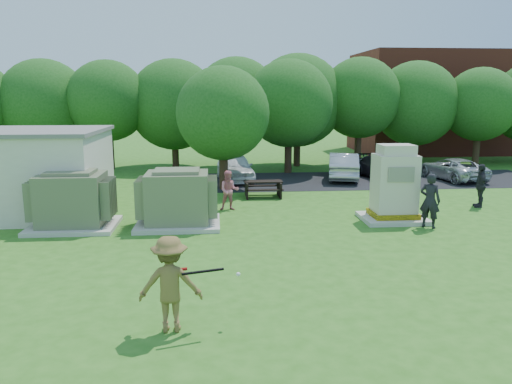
{
  "coord_description": "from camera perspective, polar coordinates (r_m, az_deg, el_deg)",
  "views": [
    {
      "loc": [
        -1.44,
        -13.26,
        4.72
      ],
      "look_at": [
        0.0,
        4.0,
        1.3
      ],
      "focal_mm": 35.0,
      "sensor_mm": 36.0,
      "label": 1
    }
  ],
  "objects": [
    {
      "name": "batter",
      "position": [
        10.26,
        -9.78,
        -10.32
      ],
      "size": [
        1.28,
        0.74,
        1.97
      ],
      "primitive_type": "imported",
      "rotation": [
        0.0,
        0.0,
        3.14
      ],
      "color": "brown",
      "rests_on": "ground"
    },
    {
      "name": "person_by_generator",
      "position": [
        18.77,
        19.26,
        -0.94
      ],
      "size": [
        0.86,
        0.81,
        1.97
      ],
      "primitive_type": "imported",
      "rotation": [
        0.0,
        0.0,
        2.48
      ],
      "color": "black",
      "rests_on": "ground"
    },
    {
      "name": "car_dark",
      "position": [
        29.1,
        14.17,
        2.73
      ],
      "size": [
        2.39,
        4.5,
        1.24
      ],
      "primitive_type": "imported",
      "rotation": [
        0.0,
        0.0,
        0.16
      ],
      "color": "black",
      "rests_on": "ground"
    },
    {
      "name": "transformer_left",
      "position": [
        18.84,
        -20.24,
        -1.01
      ],
      "size": [
        3.0,
        2.4,
        2.07
      ],
      "color": "beige",
      "rests_on": "ground"
    },
    {
      "name": "brick_building",
      "position": [
        44.72,
        21.3,
        9.49
      ],
      "size": [
        15.0,
        8.0,
        8.0
      ],
      "primitive_type": "cube",
      "color": "maroon",
      "rests_on": "ground"
    },
    {
      "name": "ground",
      "position": [
        14.15,
        1.36,
        -8.32
      ],
      "size": [
        120.0,
        120.0,
        0.0
      ],
      "primitive_type": "plane",
      "color": "#2D6619",
      "rests_on": "ground"
    },
    {
      "name": "tree_row",
      "position": [
        31.93,
        0.97,
        10.15
      ],
      "size": [
        41.3,
        13.3,
        7.3
      ],
      "color": "#47301E",
      "rests_on": "ground"
    },
    {
      "name": "car_silver_b",
      "position": [
        29.95,
        21.55,
        2.48
      ],
      "size": [
        2.71,
        4.62,
        1.21
      ],
      "primitive_type": "imported",
      "rotation": [
        0.0,
        0.0,
        3.31
      ],
      "color": "#BCBCC1",
      "rests_on": "ground"
    },
    {
      "name": "car_silver_a",
      "position": [
        28.41,
        9.96,
        2.94
      ],
      "size": [
        2.56,
        4.74,
        1.48
      ],
      "primitive_type": "imported",
      "rotation": [
        0.0,
        0.0,
        2.91
      ],
      "color": "#ABABB0",
      "rests_on": "ground"
    },
    {
      "name": "person_at_picnic",
      "position": [
        20.46,
        -3.08,
        0.17
      ],
      "size": [
        0.8,
        0.63,
        1.64
      ],
      "primitive_type": "imported",
      "rotation": [
        0.0,
        0.0,
        -0.01
      ],
      "color": "#D4707F",
      "rests_on": "ground"
    },
    {
      "name": "person_walking_right",
      "position": [
        23.01,
        24.26,
        0.67
      ],
      "size": [
        0.72,
        1.16,
        1.84
      ],
      "primitive_type": "imported",
      "rotation": [
        0.0,
        0.0,
        4.44
      ],
      "color": "#28272C",
      "rests_on": "ground"
    },
    {
      "name": "picnic_table",
      "position": [
        23.13,
        0.81,
        0.58
      ],
      "size": [
        1.77,
        1.33,
        0.76
      ],
      "color": "black",
      "rests_on": "ground"
    },
    {
      "name": "car_white",
      "position": [
        27.53,
        -2.4,
        2.84
      ],
      "size": [
        2.17,
        4.49,
        1.48
      ],
      "primitive_type": "imported",
      "rotation": [
        0.0,
        0.0,
        0.1
      ],
      "color": "white",
      "rests_on": "ground"
    },
    {
      "name": "generator_cabinet",
      "position": [
        19.37,
        15.53,
        0.47
      ],
      "size": [
        2.37,
        1.94,
        2.88
      ],
      "color": "beige",
      "rests_on": "ground"
    },
    {
      "name": "batting_equipment",
      "position": [
        10.05,
        -5.89,
        -9.04
      ],
      "size": [
        1.3,
        0.58,
        0.3
      ],
      "color": "black",
      "rests_on": "ground"
    },
    {
      "name": "transformer_right",
      "position": [
        18.2,
        -8.95,
        -0.86
      ],
      "size": [
        3.0,
        2.4,
        2.07
      ],
      "color": "beige",
      "rests_on": "ground"
    },
    {
      "name": "parking_strip",
      "position": [
        28.46,
        12.55,
        1.36
      ],
      "size": [
        20.0,
        6.0,
        0.01
      ],
      "primitive_type": "cube",
      "color": "#232326",
      "rests_on": "ground"
    }
  ]
}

